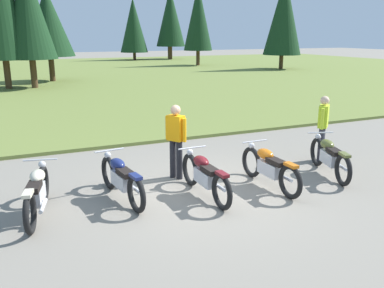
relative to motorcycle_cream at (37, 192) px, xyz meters
The scene contains 10 objects.
ground_plane 3.20m from the motorcycle_cream, ahead, with size 140.00×140.00×0.00m, color gray.
grass_moorland 26.06m from the motorcycle_cream, 83.05° to the left, with size 80.00×44.00×0.10m, color olive.
forest_treeline 32.81m from the motorcycle_cream, 78.93° to the left, with size 43.16×30.18×8.71m.
motorcycle_cream is the anchor object (origin of this frame).
motorcycle_navy 1.55m from the motorcycle_cream, ahead, with size 0.64×2.10×0.88m.
motorcycle_maroon 3.13m from the motorcycle_cream, ahead, with size 0.62×2.10×0.88m.
motorcycle_orange 4.61m from the motorcycle_cream, ahead, with size 0.62×2.10×0.88m.
motorcycle_olive 6.30m from the motorcycle_cream, ahead, with size 0.86×2.03×0.88m.
rider_near_row_end 6.90m from the motorcycle_cream, ahead, with size 0.43×0.41×1.67m.
rider_in_hivis_vest 3.14m from the motorcycle_cream, 15.26° to the left, with size 0.38×0.48×1.67m.
Camera 1 is at (-3.41, -7.04, 3.15)m, focal length 38.29 mm.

